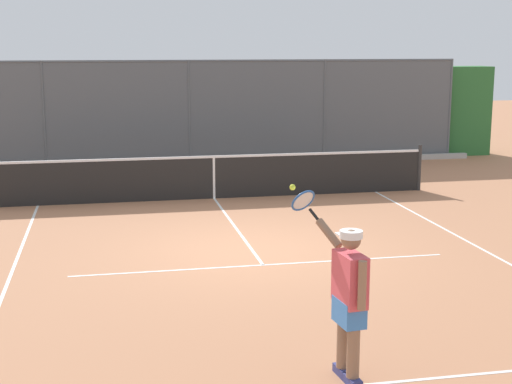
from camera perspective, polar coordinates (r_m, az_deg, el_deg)
ground_plane at (r=12.43m, az=-0.31°, el=-4.45°), size 60.00×60.00×0.00m
court_line_markings at (r=11.35m, az=0.82°, el=-5.96°), size 7.60×9.48×0.01m
fence_backdrop at (r=21.52m, az=-5.31°, el=5.79°), size 18.59×1.37×2.94m
tennis_net at (r=16.47m, az=-3.24°, el=1.19°), size 9.77×0.09×1.07m
tennis_player at (r=7.56m, az=7.04°, el=-7.75°), size 0.57×1.31×1.87m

